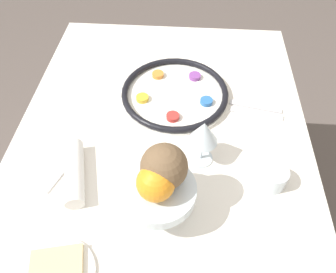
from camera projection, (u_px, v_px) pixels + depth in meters
The scene contains 12 objects.
ground_plane at pixel (161, 273), 1.45m from camera, with size 8.00×8.00×0.00m, color #564C47.
dining_table at pixel (159, 239), 1.16m from camera, with size 1.52×0.88×0.75m.
seder_plate at pixel (175, 93), 1.08m from camera, with size 0.35×0.35×0.03m.
wine_glass at pixel (204, 134), 0.84m from camera, with size 0.08×0.08×0.15m.
fruit_stand at pixel (158, 193), 0.76m from camera, with size 0.18×0.18×0.11m.
orange_fruit at pixel (156, 183), 0.70m from camera, with size 0.09×0.09×0.09m.
coconut at pixel (164, 167), 0.71m from camera, with size 0.11×0.11×0.11m.
napkin_roll at pixel (74, 172), 0.86m from camera, with size 0.20×0.10×0.05m.
cup_near at pixel (273, 177), 0.85m from camera, with size 0.07×0.07×0.06m.
fork_left at pixel (256, 107), 1.05m from camera, with size 0.05×0.17×0.01m.
fork_right at pixel (256, 113), 1.03m from camera, with size 0.05×0.17×0.01m.
spoon at pixel (62, 171), 0.89m from camera, with size 0.15×0.07×0.01m.
Camera 1 is at (0.46, 0.06, 1.50)m, focal length 35.00 mm.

